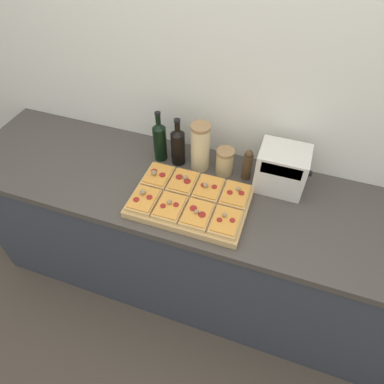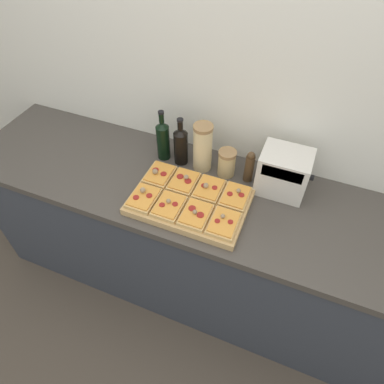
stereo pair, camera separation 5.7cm
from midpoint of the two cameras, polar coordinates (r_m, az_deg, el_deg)
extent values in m
plane|color=#4C4238|center=(2.33, -2.16, -21.16)|extent=(12.00, 12.00, 0.00)
cube|color=silver|center=(1.77, 4.72, 15.68)|extent=(6.00, 0.06, 2.50)
cube|color=#333842|center=(2.09, 0.65, -8.86)|extent=(2.60, 0.64, 0.88)
cube|color=#423D38|center=(1.73, 0.77, -0.24)|extent=(2.63, 0.67, 0.04)
cube|color=tan|center=(1.64, -1.35, -1.66)|extent=(0.55, 0.37, 0.04)
cube|color=tan|center=(1.73, -6.58, 2.63)|extent=(0.12, 0.16, 0.02)
cube|color=orange|center=(1.72, -6.62, 2.97)|extent=(0.11, 0.15, 0.01)
cylinder|color=maroon|center=(1.73, -7.29, 3.47)|extent=(0.03, 0.03, 0.00)
cylinder|color=maroon|center=(1.71, -5.93, 2.84)|extent=(0.03, 0.03, 0.00)
sphere|color=#937A5B|center=(1.70, -7.35, 3.18)|extent=(0.03, 0.03, 0.03)
cube|color=tan|center=(1.69, -2.47, 1.62)|extent=(0.12, 0.16, 0.02)
cube|color=orange|center=(1.68, -2.48, 1.95)|extent=(0.11, 0.15, 0.01)
cylinder|color=maroon|center=(1.69, -3.13, 2.52)|extent=(0.03, 0.03, 0.00)
cylinder|color=maroon|center=(1.67, -1.78, 1.79)|extent=(0.03, 0.03, 0.00)
sphere|color=#937A5B|center=(1.67, -2.10, 2.45)|extent=(0.02, 0.02, 0.02)
cube|color=tan|center=(1.66, 1.82, 0.54)|extent=(0.12, 0.16, 0.02)
cube|color=orange|center=(1.65, 1.84, 0.88)|extent=(0.11, 0.15, 0.01)
cylinder|color=maroon|center=(1.65, 0.92, 1.15)|extent=(0.03, 0.03, 0.00)
cylinder|color=maroon|center=(1.64, 2.74, 0.85)|extent=(0.03, 0.03, 0.00)
sphere|color=#937A5B|center=(1.63, 1.28, 1.17)|extent=(0.03, 0.03, 0.03)
cube|color=tan|center=(1.64, 6.25, -0.56)|extent=(0.12, 0.16, 0.02)
cube|color=orange|center=(1.63, 6.29, -0.23)|extent=(0.11, 0.15, 0.01)
cylinder|color=maroon|center=(1.62, 5.33, -0.08)|extent=(0.03, 0.03, 0.00)
cylinder|color=maroon|center=(1.62, 7.25, -0.20)|extent=(0.03, 0.03, 0.00)
sphere|color=#937A5B|center=(1.63, 6.73, 0.51)|extent=(0.02, 0.02, 0.02)
cube|color=tan|center=(1.63, -9.04, -1.41)|extent=(0.12, 0.16, 0.02)
cube|color=orange|center=(1.62, -9.10, -1.08)|extent=(0.11, 0.15, 0.01)
cylinder|color=maroon|center=(1.61, -10.29, -1.26)|extent=(0.03, 0.03, 0.00)
cylinder|color=maroon|center=(1.61, -8.12, -0.88)|extent=(0.03, 0.03, 0.00)
sphere|color=#937A5B|center=(1.62, -9.22, -0.01)|extent=(0.03, 0.03, 0.03)
cube|color=tan|center=(1.58, -4.72, -2.60)|extent=(0.12, 0.16, 0.02)
cube|color=orange|center=(1.57, -4.75, -2.27)|extent=(0.11, 0.15, 0.01)
cylinder|color=maroon|center=(1.56, -5.91, -2.34)|extent=(0.03, 0.03, 0.00)
cylinder|color=maroon|center=(1.56, -3.74, -2.14)|extent=(0.03, 0.03, 0.00)
sphere|color=#937A5B|center=(1.57, -4.84, -1.67)|extent=(0.02, 0.02, 0.02)
cube|color=tan|center=(1.55, -0.16, -3.84)|extent=(0.12, 0.16, 0.02)
cube|color=orange|center=(1.54, -0.17, -3.51)|extent=(0.11, 0.15, 0.01)
cylinder|color=maroon|center=(1.55, -0.83, -2.74)|extent=(0.03, 0.03, 0.00)
cylinder|color=maroon|center=(1.52, 0.60, -3.80)|extent=(0.03, 0.03, 0.00)
sphere|color=#937A5B|center=(1.52, -0.33, -3.32)|extent=(0.02, 0.02, 0.02)
cube|color=tan|center=(1.53, 4.57, -5.10)|extent=(0.12, 0.16, 0.02)
cube|color=orange|center=(1.52, 4.60, -4.77)|extent=(0.11, 0.15, 0.01)
cylinder|color=maroon|center=(1.51, 3.49, -4.67)|extent=(0.02, 0.02, 0.00)
cylinder|color=maroon|center=(1.51, 5.67, -4.74)|extent=(0.02, 0.02, 0.00)
sphere|color=#937A5B|center=(1.52, 4.37, -3.83)|extent=(0.02, 0.02, 0.02)
cylinder|color=black|center=(1.84, -6.24, 8.04)|extent=(0.07, 0.07, 0.20)
cone|color=black|center=(1.77, -6.54, 10.91)|extent=(0.07, 0.07, 0.03)
cylinder|color=black|center=(1.75, -6.65, 11.99)|extent=(0.03, 0.03, 0.05)
cylinder|color=black|center=(1.73, -6.74, 12.86)|extent=(0.03, 0.03, 0.01)
cylinder|color=black|center=(1.81, -3.25, 7.26)|extent=(0.07, 0.07, 0.19)
cone|color=black|center=(1.75, -3.39, 9.97)|extent=(0.07, 0.07, 0.03)
cylinder|color=black|center=(1.72, -3.45, 11.00)|extent=(0.03, 0.03, 0.05)
cylinder|color=black|center=(1.71, -3.50, 11.82)|extent=(0.03, 0.03, 0.01)
cylinder|color=beige|center=(1.76, 0.43, 7.23)|extent=(0.10, 0.10, 0.25)
cylinder|color=#937047|center=(1.68, 0.46, 10.77)|extent=(0.10, 0.10, 0.02)
cylinder|color=tan|center=(1.77, 4.51, 4.81)|extent=(0.09, 0.09, 0.13)
cylinder|color=#937047|center=(1.72, 4.66, 6.64)|extent=(0.09, 0.09, 0.02)
cylinder|color=#47331E|center=(1.75, 8.25, 4.17)|extent=(0.05, 0.05, 0.15)
sphere|color=#47331E|center=(1.69, 8.56, 6.32)|extent=(0.04, 0.04, 0.04)
cube|color=beige|center=(1.71, 13.78, 3.74)|extent=(0.23, 0.19, 0.22)
cube|color=black|center=(1.60, 13.66, 3.44)|extent=(0.19, 0.01, 0.06)
cube|color=black|center=(1.71, 18.06, 2.97)|extent=(0.02, 0.02, 0.02)
camera|label=1|loc=(0.03, -91.01, -1.07)|focal=32.00mm
camera|label=2|loc=(0.03, 88.99, 1.07)|focal=32.00mm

